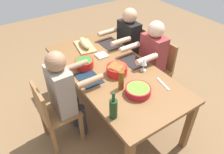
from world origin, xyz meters
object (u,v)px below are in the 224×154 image
Objects in this scene: diner_far_center at (150,57)px; chair_near_center at (52,112)px; diner_far_left at (126,42)px; bread_loaf at (85,43)px; serving_bowl_salad at (138,90)px; wine_glass at (144,62)px; diner_near_center at (65,91)px; serving_bowl_greens at (84,63)px; dining_table at (112,75)px; chair_far_center at (158,66)px; wine_bottle at (113,108)px; cutting_board at (85,46)px; serving_bowl_fruit at (117,70)px; napkin_stack at (102,55)px; beer_bottle at (121,80)px; chair_far_left at (135,51)px.

chair_near_center is at bearing -90.00° from diner_far_center.
bread_loaf is at bearing -101.83° from diner_far_left.
wine_glass reaches higher than serving_bowl_salad.
bread_loaf reaches higher than serving_bowl_salad.
serving_bowl_greens is at bearing 121.93° from diner_near_center.
dining_table is 0.82m from chair_far_center.
wine_bottle reaches higher than serving_bowl_salad.
dining_table is 4.87× the size of cutting_board.
serving_bowl_fruit is at bearing 0.90° from bread_loaf.
serving_bowl_salad is at bearing -4.88° from napkin_stack.
serving_bowl_greens is at bearing -70.45° from diner_far_left.
serving_bowl_salad is 0.20m from beer_bottle.
beer_bottle reaches higher than cutting_board.
wine_bottle is (1.17, -1.02, 0.15)m from diner_far_left.
wine_glass is 1.19× the size of napkin_stack.
diner_far_center reaches higher than chair_near_center.
wine_bottle is at bearing -41.23° from diner_far_left.
serving_bowl_salad is at bearing -31.24° from diner_far_left.
wine_bottle reaches higher than beer_bottle.
cutting_board is (-0.77, -0.01, -0.05)m from serving_bowl_fruit.
wine_bottle is at bearing -62.37° from chair_far_center.
diner_far_center is at bearing -90.00° from chair_far_center.
diner_far_left is 1.15m from beer_bottle.
beer_bottle reaches higher than serving_bowl_greens.
diner_far_center reaches higher than chair_far_center.
wine_glass is at bearing 78.98° from chair_near_center.
chair_far_left is 2.66× the size of bread_loaf.
chair_far_center reaches higher than dining_table.
wine_glass reaches higher than chair_near_center.
chair_far_left reaches higher than dining_table.
wine_bottle is (1.30, -0.39, 0.10)m from cutting_board.
diner_far_left is 5.38× the size of serving_bowl_greens.
diner_far_center is at bearing 43.29° from cutting_board.
beer_bottle is at bearing -69.42° from chair_far_center.
serving_bowl_fruit is at bearing 80.75° from diner_near_center.
diner_far_center and diner_far_left have the same top height.
bread_loaf is 1.10× the size of wine_bottle.
serving_bowl_salad is (1.04, -0.82, 0.30)m from chair_far_left.
chair_far_left is 0.97m from wine_glass.
beer_bottle is (0.57, 0.14, 0.05)m from serving_bowl_greens.
bread_loaf is at bearing 163.12° from wine_bottle.
beer_bottle is at bearing -5.73° from cutting_board.
cutting_board is (-0.67, 0.79, 0.27)m from chair_near_center.
serving_bowl_greens reaches higher than napkin_stack.
diner_near_center is (0.00, 0.18, 0.21)m from chair_near_center.
wine_bottle is 1.75× the size of wine_glass.
napkin_stack is (-0.33, -0.74, 0.27)m from chair_far_center.
serving_bowl_salad reaches higher than cutting_board.
diner_near_center reaches higher than wine_bottle.
serving_bowl_fruit is 0.41m from serving_bowl_salad.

